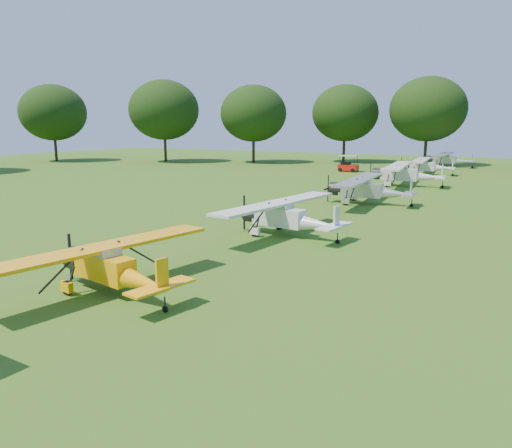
# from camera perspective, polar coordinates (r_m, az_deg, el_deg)

# --- Properties ---
(ground) EXTENTS (160.00, 160.00, 0.00)m
(ground) POSITION_cam_1_polar(r_m,az_deg,el_deg) (25.15, -1.86, -2.36)
(ground) COLOR #215515
(ground) RESTS_ON ground
(tree_belt) EXTENTS (137.36, 130.27, 14.52)m
(tree_belt) POSITION_cam_1_polar(r_m,az_deg,el_deg) (23.03, 6.17, 16.44)
(tree_belt) COLOR black
(tree_belt) RESTS_ON ground
(aircraft_2) EXTENTS (5.87, 9.29, 1.82)m
(aircraft_2) POSITION_cam_1_polar(r_m,az_deg,el_deg) (18.42, -16.28, -4.50)
(aircraft_2) COLOR #FFA90A
(aircraft_2) RESTS_ON ground
(aircraft_3) EXTENTS (6.35, 10.08, 1.98)m
(aircraft_3) POSITION_cam_1_polar(r_m,az_deg,el_deg) (26.92, 3.47, 1.05)
(aircraft_3) COLOR silver
(aircraft_3) RESTS_ON ground
(aircraft_4) EXTENTS (6.70, 10.68, 2.10)m
(aircraft_4) POSITION_cam_1_polar(r_m,az_deg,el_deg) (38.69, 12.59, 4.03)
(aircraft_4) COLOR silver
(aircraft_4) RESTS_ON ground
(aircraft_5) EXTENTS (7.23, 11.49, 2.26)m
(aircraft_5) POSITION_cam_1_polar(r_m,az_deg,el_deg) (50.91, 16.62, 5.62)
(aircraft_5) COLOR silver
(aircraft_5) RESTS_ON ground
(aircraft_6) EXTENTS (6.32, 10.05, 1.98)m
(aircraft_6) POSITION_cam_1_polar(r_m,az_deg,el_deg) (63.66, 18.83, 6.39)
(aircraft_6) COLOR silver
(aircraft_6) RESTS_ON ground
(aircraft_7) EXTENTS (6.64, 10.53, 2.09)m
(aircraft_7) POSITION_cam_1_polar(r_m,az_deg,el_deg) (76.05, 21.07, 7.00)
(aircraft_7) COLOR silver
(aircraft_7) RESTS_ON ground
(golf_cart) EXTENTS (2.43, 1.53, 2.06)m
(golf_cart) POSITION_cam_1_polar(r_m,az_deg,el_deg) (65.51, 10.45, 6.52)
(golf_cart) COLOR red
(golf_cart) RESTS_ON ground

